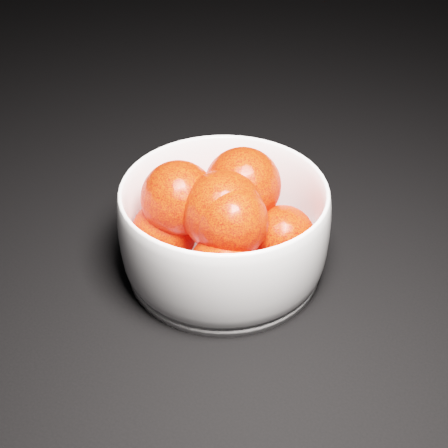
% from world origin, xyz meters
% --- Properties ---
extents(bowl, '(0.19, 0.19, 0.09)m').
position_xyz_m(bowl, '(0.25, 0.25, 0.05)').
color(bowl, white).
rests_on(bowl, ground).
extents(orange_pile, '(0.16, 0.15, 0.10)m').
position_xyz_m(orange_pile, '(0.25, 0.25, 0.06)').
color(orange_pile, red).
rests_on(orange_pile, bowl).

